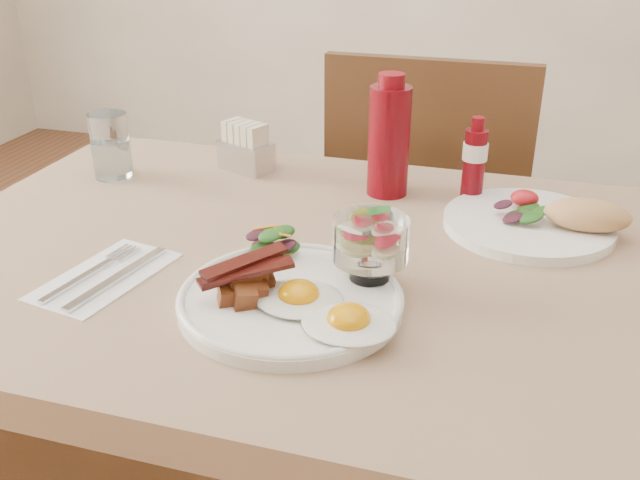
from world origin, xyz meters
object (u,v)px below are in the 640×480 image
water_glass (111,149)px  second_plate (542,220)px  table (360,329)px  main_plate (291,300)px  ketchup_bottle (389,139)px  hot_sauce_bottle (474,161)px  chair_far (427,227)px  sugar_caddy (246,150)px  fruit_cup (371,240)px

water_glass → second_plate: bearing=-1.4°
table → main_plate: (-0.06, -0.11, 0.10)m
table → ketchup_bottle: size_ratio=6.50×
hot_sauce_bottle → water_glass: 0.63m
hot_sauce_bottle → second_plate: bearing=-37.8°
chair_far → second_plate: size_ratio=3.35×
main_plate → sugar_caddy: bearing=118.3°
ketchup_bottle → sugar_caddy: 0.28m
chair_far → water_glass: bearing=-139.9°
table → hot_sauce_bottle: 0.36m
chair_far → fruit_cup: (0.02, -0.70, 0.30)m
table → chair_far: (0.00, 0.66, -0.14)m
second_plate → sugar_caddy: sugar_caddy is taller
main_plate → sugar_caddy: (-0.23, 0.44, 0.03)m
main_plate → sugar_caddy: 0.50m
table → sugar_caddy: 0.46m
chair_far → second_plate: 0.56m
ketchup_bottle → hot_sauce_bottle: bearing=3.3°
ketchup_bottle → chair_far: bearing=85.9°
hot_sauce_bottle → sugar_caddy: 0.41m
hot_sauce_bottle → fruit_cup: bearing=-105.8°
table → main_plate: bearing=-120.9°
table → chair_far: size_ratio=1.43×
table → second_plate: (0.23, 0.21, 0.11)m
water_glass → table: bearing=-23.9°
chair_far → main_plate: 0.81m
table → fruit_cup: size_ratio=13.62×
main_plate → second_plate: bearing=47.2°
main_plate → fruit_cup: (0.08, 0.07, 0.06)m
chair_far → water_glass: size_ratio=8.01×
chair_far → sugar_caddy: (-0.30, -0.34, 0.27)m
table → water_glass: size_ratio=11.46×
hot_sauce_bottle → sugar_caddy: (-0.41, 0.03, -0.03)m
main_plate → fruit_cup: bearing=40.4°
table → hot_sauce_bottle: bearing=69.1°
fruit_cup → ketchup_bottle: size_ratio=0.48×
second_plate → hot_sauce_bottle: (-0.12, 0.09, 0.05)m
water_glass → hot_sauce_bottle: bearing=6.4°
chair_far → water_glass: (-0.52, -0.44, 0.28)m
second_plate → chair_far: bearing=116.8°
second_plate → hot_sauce_bottle: hot_sauce_bottle is taller
second_plate → sugar_caddy: 0.54m
fruit_cup → hot_sauce_bottle: bearing=74.2°
hot_sauce_bottle → water_glass: size_ratio=1.23×
chair_far → hot_sauce_bottle: bearing=-72.6°
sugar_caddy → hot_sauce_bottle: bearing=18.2°
main_plate → water_glass: 0.56m
second_plate → hot_sauce_bottle: size_ratio=1.95×
main_plate → ketchup_bottle: size_ratio=1.37×
chair_far → second_plate: bearing=-63.2°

